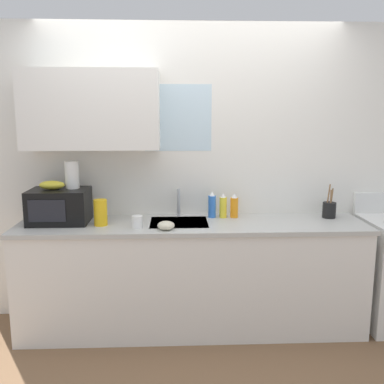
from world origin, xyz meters
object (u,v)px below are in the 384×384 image
Objects in this scene: banana_bunch at (52,185)px; small_bowl at (166,225)px; cereal_canister at (101,213)px; dish_soap_bottle_blue at (212,205)px; mug_white at (137,222)px; dish_soap_bottle_orange at (234,206)px; utensil_crock at (329,210)px; paper_towel_roll at (72,175)px; dish_soap_bottle_yellow at (223,206)px; microwave at (59,206)px.

small_bowl is (0.90, -0.25, -0.27)m from banana_bunch.
small_bowl is at bearing -16.34° from cereal_canister.
dish_soap_bottle_blue is 0.68m from mug_white.
dish_soap_bottle_orange is at bearing 32.74° from small_bowl.
banana_bunch is at bearing 165.62° from cereal_canister.
mug_white is at bearing -17.14° from cereal_canister.
dish_soap_bottle_blue is at bearing 176.80° from utensil_crock.
paper_towel_roll is 1.35m from dish_soap_bottle_orange.
dish_soap_bottle_yellow is (1.37, 0.11, -0.21)m from banana_bunch.
cereal_canister is at bearing -167.84° from dish_soap_bottle_yellow.
paper_towel_roll is at bearing -176.23° from dish_soap_bottle_blue.
mug_white is (-0.79, -0.30, -0.05)m from dish_soap_bottle_orange.
banana_bunch is at bearing -174.45° from dish_soap_bottle_blue.
banana_bunch is 0.70× the size of utensil_crock.
banana_bunch is (-0.05, 0.00, 0.17)m from microwave.
utensil_crock is (2.11, 0.02, -0.31)m from paper_towel_roll.
dish_soap_bottle_blue is 1.08× the size of dish_soap_bottle_orange.
cereal_canister is (0.24, -0.15, -0.28)m from paper_towel_roll.
dish_soap_bottle_yellow is at bearing 2.90° from paper_towel_roll.
banana_bunch reaches higher than small_bowl.
banana_bunch is 0.75m from mug_white.
dish_soap_bottle_blue is (1.28, 0.12, -0.20)m from banana_bunch.
utensil_crock is at bearing 1.85° from microwave.
mug_white is 1.60m from utensil_crock.
banana_bunch is at bearing -175.56° from dish_soap_bottle_orange.
dish_soap_bottle_orange is at bearing 4.44° from banana_bunch.
small_bowl is at bearing -142.51° from dish_soap_bottle_yellow.
cereal_canister reaches higher than mug_white.
small_bowl is (-0.38, -0.37, -0.07)m from dish_soap_bottle_blue.
dish_soap_bottle_blue is 0.19m from dish_soap_bottle_orange.
dish_soap_bottle_blue is at bearing 5.85° from microwave.
small_bowl is at bearing -16.25° from microwave.
utensil_crock is (1.58, 0.26, 0.02)m from mug_white.
dish_soap_bottle_yellow is at bearing 12.16° from cereal_canister.
dish_soap_bottle_blue is (1.13, 0.07, -0.28)m from paper_towel_roll.
microwave is at bearing 163.75° from small_bowl.
mug_white is at bearing -158.86° from dish_soap_bottle_orange.
cereal_canister is at bearing -16.13° from microwave.
microwave reaches higher than dish_soap_bottle_blue.
dish_soap_bottle_orange is 0.99× the size of cereal_canister.
paper_towel_roll is at bearing 18.43° from banana_bunch.
utensil_crock reaches higher than mug_white.
cereal_canister is 0.31m from mug_white.
microwave is 2.09× the size of dish_soap_bottle_blue.
dish_soap_bottle_orange is 2.14× the size of mug_white.
small_bowl is (-0.57, -0.36, -0.06)m from dish_soap_bottle_orange.
microwave is 1.24m from dish_soap_bottle_blue.
small_bowl is (-1.36, -0.32, -0.04)m from utensil_crock.
paper_towel_roll is 0.88m from small_bowl.
banana_bunch is 1.54× the size of small_bowl.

